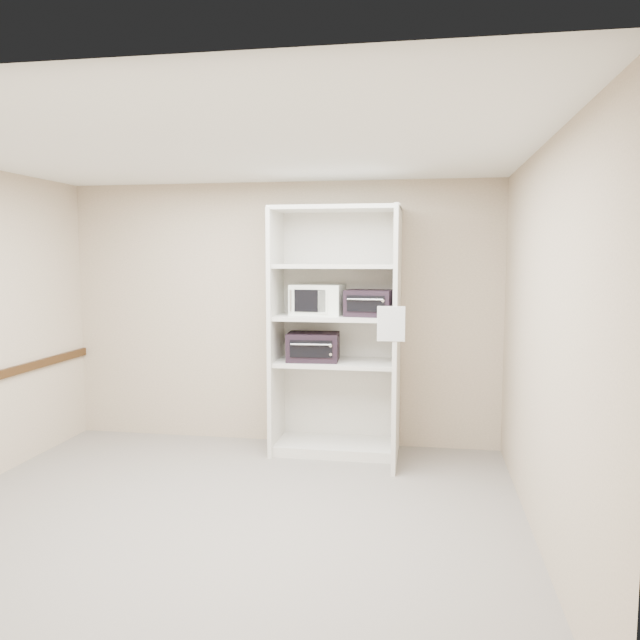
% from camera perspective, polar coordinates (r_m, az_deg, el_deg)
% --- Properties ---
extents(floor, '(4.50, 4.00, 0.01)m').
position_cam_1_polar(floor, '(4.94, -8.97, -17.39)').
color(floor, slate).
rests_on(floor, ground).
extents(ceiling, '(4.50, 4.00, 0.01)m').
position_cam_1_polar(ceiling, '(4.61, -9.52, 15.21)').
color(ceiling, white).
extents(wall_back, '(4.50, 0.02, 2.70)m').
position_cam_1_polar(wall_back, '(6.50, -3.58, 0.58)').
color(wall_back, '#C2AC92').
rests_on(wall_back, ground).
extents(wall_front, '(4.50, 0.02, 2.70)m').
position_cam_1_polar(wall_front, '(2.79, -22.59, -6.90)').
color(wall_front, '#C2AC92').
rests_on(wall_front, ground).
extents(wall_right, '(0.02, 4.00, 2.70)m').
position_cam_1_polar(wall_right, '(4.41, 19.67, -2.24)').
color(wall_right, '#C2AC92').
rests_on(wall_right, ground).
extents(shelving_unit, '(1.24, 0.92, 2.42)m').
position_cam_1_polar(shelving_unit, '(6.11, 1.90, -1.81)').
color(shelving_unit, beige).
rests_on(shelving_unit, floor).
extents(microwave, '(0.52, 0.41, 0.30)m').
position_cam_1_polar(microwave, '(6.16, -0.22, 1.89)').
color(microwave, white).
rests_on(microwave, shelving_unit).
extents(toaster_oven_upper, '(0.48, 0.39, 0.25)m').
position_cam_1_polar(toaster_oven_upper, '(6.02, 4.56, 1.56)').
color(toaster_oven_upper, black).
rests_on(toaster_oven_upper, shelving_unit).
extents(toaster_oven_lower, '(0.52, 0.41, 0.28)m').
position_cam_1_polar(toaster_oven_lower, '(6.14, -0.62, -2.46)').
color(toaster_oven_lower, black).
rests_on(toaster_oven_lower, shelving_unit).
extents(paper_sign, '(0.23, 0.02, 0.30)m').
position_cam_1_polar(paper_sign, '(5.41, 6.52, -0.35)').
color(paper_sign, white).
rests_on(paper_sign, shelving_unit).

